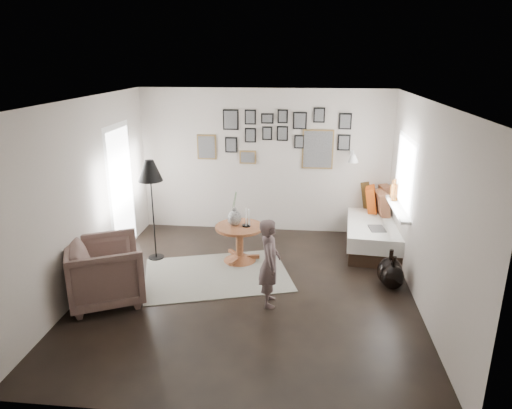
# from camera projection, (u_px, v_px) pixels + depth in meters

# --- Properties ---
(ground) EXTENTS (4.80, 4.80, 0.00)m
(ground) POSITION_uv_depth(u_px,v_px,m) (249.00, 290.00, 6.39)
(ground) COLOR black
(ground) RESTS_ON ground
(wall_back) EXTENTS (4.50, 0.00, 4.50)m
(wall_back) POSITION_uv_depth(u_px,v_px,m) (264.00, 162.00, 8.25)
(wall_back) COLOR #AAA095
(wall_back) RESTS_ON ground
(wall_front) EXTENTS (4.50, 0.00, 4.50)m
(wall_front) POSITION_uv_depth(u_px,v_px,m) (212.00, 290.00, 3.71)
(wall_front) COLOR #AAA095
(wall_front) RESTS_ON ground
(wall_left) EXTENTS (0.00, 4.80, 4.80)m
(wall_left) POSITION_uv_depth(u_px,v_px,m) (85.00, 196.00, 6.21)
(wall_left) COLOR #AAA095
(wall_left) RESTS_ON ground
(wall_right) EXTENTS (0.00, 4.80, 4.80)m
(wall_right) POSITION_uv_depth(u_px,v_px,m) (425.00, 207.00, 5.76)
(wall_right) COLOR #AAA095
(wall_right) RESTS_ON ground
(ceiling) EXTENTS (4.80, 4.80, 0.00)m
(ceiling) POSITION_uv_depth(u_px,v_px,m) (248.00, 101.00, 5.58)
(ceiling) COLOR white
(ceiling) RESTS_ON wall_back
(door_left) EXTENTS (0.00, 2.14, 2.14)m
(door_left) POSITION_uv_depth(u_px,v_px,m) (121.00, 190.00, 7.42)
(door_left) COLOR white
(door_left) RESTS_ON wall_left
(window_right) EXTENTS (0.15, 1.32, 1.30)m
(window_right) POSITION_uv_depth(u_px,v_px,m) (396.00, 203.00, 7.15)
(window_right) COLOR white
(window_right) RESTS_ON wall_right
(gallery_wall) EXTENTS (2.74, 0.03, 1.08)m
(gallery_wall) POSITION_uv_depth(u_px,v_px,m) (281.00, 138.00, 8.07)
(gallery_wall) COLOR brown
(gallery_wall) RESTS_ON wall_back
(wall_sconce) EXTENTS (0.18, 0.36, 0.16)m
(wall_sconce) POSITION_uv_depth(u_px,v_px,m) (353.00, 158.00, 7.80)
(wall_sconce) COLOR white
(wall_sconce) RESTS_ON wall_back
(rug) EXTENTS (2.44, 2.02, 0.01)m
(rug) POSITION_uv_depth(u_px,v_px,m) (217.00, 275.00, 6.82)
(rug) COLOR beige
(rug) RESTS_ON ground
(pedestal_table) EXTENTS (0.76, 0.76, 0.60)m
(pedestal_table) POSITION_uv_depth(u_px,v_px,m) (240.00, 245.00, 7.21)
(pedestal_table) COLOR brown
(pedestal_table) RESTS_ON ground
(vase) EXTENTS (0.22, 0.22, 0.54)m
(vase) POSITION_uv_depth(u_px,v_px,m) (234.00, 215.00, 7.09)
(vase) COLOR black
(vase) RESTS_ON pedestal_table
(candles) EXTENTS (0.13, 0.13, 0.28)m
(candles) POSITION_uv_depth(u_px,v_px,m) (246.00, 218.00, 7.06)
(candles) COLOR black
(candles) RESTS_ON pedestal_table
(daybed) EXTENTS (1.10, 2.22, 1.05)m
(daybed) POSITION_uv_depth(u_px,v_px,m) (374.00, 224.00, 7.96)
(daybed) COLOR black
(daybed) RESTS_ON ground
(magazine_on_daybed) EXTENTS (0.26, 0.34, 0.02)m
(magazine_on_daybed) POSITION_uv_depth(u_px,v_px,m) (377.00, 229.00, 7.30)
(magazine_on_daybed) COLOR black
(magazine_on_daybed) RESTS_ON daybed
(armchair) EXTENTS (1.24, 1.23, 0.85)m
(armchair) POSITION_uv_depth(u_px,v_px,m) (106.00, 271.00, 5.99)
(armchair) COLOR brown
(armchair) RESTS_ON ground
(armchair_cushion) EXTENTS (0.51, 0.52, 0.17)m
(armchair_cushion) POSITION_uv_depth(u_px,v_px,m) (109.00, 266.00, 6.01)
(armchair_cushion) COLOR beige
(armchair_cushion) RESTS_ON armchair
(floor_lamp) EXTENTS (0.38, 0.38, 1.62)m
(floor_lamp) POSITION_uv_depth(u_px,v_px,m) (150.00, 174.00, 6.96)
(floor_lamp) COLOR black
(floor_lamp) RESTS_ON ground
(magazine_basket) EXTENTS (0.36, 0.36, 0.42)m
(magazine_basket) POSITION_uv_depth(u_px,v_px,m) (118.00, 280.00, 6.21)
(magazine_basket) COLOR black
(magazine_basket) RESTS_ON ground
(demijohn_large) EXTENTS (0.36, 0.36, 0.54)m
(demijohn_large) POSITION_uv_depth(u_px,v_px,m) (390.00, 271.00, 6.48)
(demijohn_large) COLOR black
(demijohn_large) RESTS_ON ground
(demijohn_small) EXTENTS (0.31, 0.31, 0.49)m
(demijohn_small) POSITION_uv_depth(u_px,v_px,m) (393.00, 277.00, 6.37)
(demijohn_small) COLOR black
(demijohn_small) RESTS_ON ground
(child) EXTENTS (0.33, 0.46, 1.18)m
(child) POSITION_uv_depth(u_px,v_px,m) (270.00, 263.00, 5.86)
(child) COLOR #564444
(child) RESTS_ON ground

